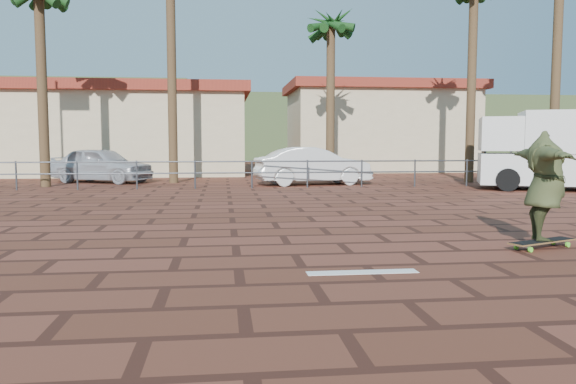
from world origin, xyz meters
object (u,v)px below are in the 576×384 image
Objects in this scene: skateboarder at (545,186)px; car_white at (313,166)px; longboard at (543,242)px; campervan at (561,149)px; car_silver at (102,165)px.

car_white is at bearing 16.04° from skateboarder.
longboard is 12.02m from campervan.
skateboarder is at bearing -101.28° from campervan.
campervan is at bearing -23.51° from skateboarder.
car_white is (-1.42, 13.36, -0.24)m from skateboarder.
campervan is at bearing -121.92° from car_white.
car_white is (-1.42, 13.36, 0.62)m from longboard.
longboard is at bearing -101.28° from campervan.
campervan reaches higher than longboard.
skateboarder reaches higher than car_silver.
car_silver is (-9.77, 15.52, 0.62)m from longboard.
skateboarder is 0.49× the size of car_silver.
car_white is (8.35, -2.16, 0.00)m from car_silver.
car_white is at bearing -78.56° from car_silver.
car_white reaches higher than longboard.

